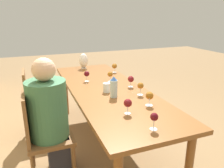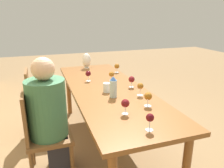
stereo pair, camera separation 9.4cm
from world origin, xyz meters
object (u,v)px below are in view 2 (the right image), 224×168
(water_tumbler, at_px, (107,88))
(wine_glass_0, at_px, (148,97))
(wine_glass_3, at_px, (111,74))
(wine_glass_7, at_px, (125,104))
(wine_glass_5, at_px, (132,80))
(person_near, at_px, (49,116))
(water_bottle, at_px, (113,87))
(wine_glass_6, at_px, (151,118))
(chair_near, at_px, (41,132))
(wine_glass_2, at_px, (117,66))
(wine_glass_4, at_px, (88,74))
(wine_glass_1, at_px, (140,86))
(chair_far, at_px, (40,101))
(vase, at_px, (87,60))

(water_tumbler, relative_size, wine_glass_0, 0.76)
(wine_glass_3, relative_size, wine_glass_7, 0.97)
(wine_glass_0, xyz_separation_m, wine_glass_5, (0.57, -0.08, -0.00))
(person_near, bearing_deg, water_tumbler, -76.79)
(water_bottle, relative_size, wine_glass_6, 1.66)
(wine_glass_7, distance_m, chair_near, 0.92)
(person_near, bearing_deg, wine_glass_2, -48.55)
(water_bottle, distance_m, wine_glass_0, 0.40)
(wine_glass_4, bearing_deg, wine_glass_7, -175.52)
(water_bottle, distance_m, wine_glass_2, 1.02)
(wine_glass_5, distance_m, wine_glass_7, 0.75)
(water_tumbler, xyz_separation_m, wine_glass_6, (-0.91, -0.06, 0.05))
(wine_glass_1, height_order, chair_far, chair_far)
(vase, bearing_deg, wine_glass_3, -170.10)
(wine_glass_3, distance_m, wine_glass_6, 1.28)
(water_bottle, bearing_deg, person_near, 88.33)
(water_tumbler, distance_m, wine_glass_1, 0.38)
(water_bottle, height_order, chair_far, water_bottle)
(water_bottle, distance_m, wine_glass_1, 0.29)
(wine_glass_0, xyz_separation_m, chair_near, (0.35, 0.98, -0.38))
(wine_glass_1, bearing_deg, wine_glass_5, -4.90)
(wine_glass_2, distance_m, person_near, 1.42)
(wine_glass_7, bearing_deg, water_tumbler, -1.60)
(wine_glass_0, bearing_deg, wine_glass_5, -8.10)
(wine_glass_2, height_order, wine_glass_4, wine_glass_4)
(wine_glass_7, height_order, chair_near, chair_near)
(vase, distance_m, person_near, 1.51)
(wine_glass_0, bearing_deg, person_near, 68.63)
(vase, bearing_deg, water_tumbler, 178.31)
(wine_glass_2, height_order, person_near, person_near)
(wine_glass_4, bearing_deg, vase, -10.86)
(wine_glass_2, distance_m, wine_glass_6, 1.72)
(vase, relative_size, wine_glass_3, 1.83)
(wine_glass_4, distance_m, chair_near, 0.97)
(wine_glass_3, bearing_deg, chair_near, 119.19)
(wine_glass_3, xyz_separation_m, wine_glass_6, (-1.27, 0.12, 0.00))
(wine_glass_3, height_order, wine_glass_7, wine_glass_7)
(vase, bearing_deg, wine_glass_0, -172.66)
(wine_glass_3, bearing_deg, wine_glass_6, 174.49)
(water_bottle, bearing_deg, wine_glass_4, 10.45)
(water_tumbler, distance_m, wine_glass_4, 0.49)
(water_tumbler, relative_size, vase, 0.43)
(wine_glass_0, height_order, wine_glass_5, wine_glass_0)
(wine_glass_2, bearing_deg, wine_glass_4, 120.65)
(wine_glass_1, bearing_deg, wine_glass_2, -5.56)
(wine_glass_3, distance_m, chair_near, 1.11)
(water_bottle, bearing_deg, wine_glass_5, -52.66)
(wine_glass_7, bearing_deg, chair_far, 28.95)
(water_bottle, bearing_deg, chair_far, 40.70)
(wine_glass_0, height_order, wine_glass_3, wine_glass_0)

